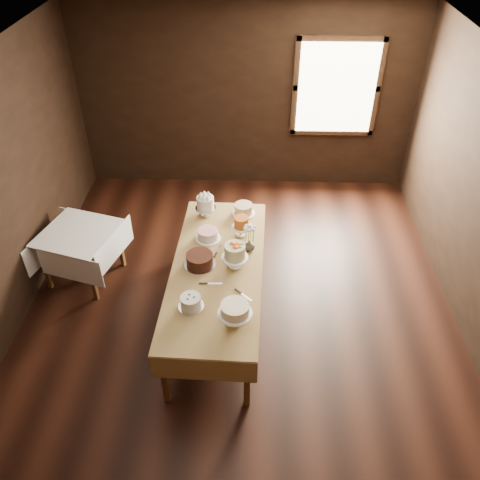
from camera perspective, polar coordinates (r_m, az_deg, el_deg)
name	(u,v)px	position (r m, az deg, el deg)	size (l,w,h in m)	color
floor	(239,314)	(5.82, -0.06, -8.60)	(5.00, 6.00, 0.01)	black
ceiling	(239,78)	(4.24, -0.09, 18.28)	(5.00, 6.00, 0.01)	beige
wall_back	(246,99)	(7.55, 0.72, 16.02)	(5.00, 0.02, 2.80)	black
window	(337,89)	(7.51, 11.15, 16.85)	(1.10, 0.05, 1.30)	#FFEABF
display_table	(217,271)	(5.32, -2.67, -3.57)	(1.05, 2.50, 0.76)	#492C15
side_table	(79,237)	(6.21, -18.20, 0.28)	(1.04, 1.04, 0.70)	#492C15
cake_meringue	(205,207)	(5.98, -4.03, 3.88)	(0.28, 0.28, 0.27)	silver
cake_speckled	(243,209)	(6.02, 0.41, 3.58)	(0.28, 0.28, 0.13)	white
cake_lattice	(208,235)	(5.63, -3.75, 0.57)	(0.29, 0.29, 0.11)	white
cake_caramel	(241,227)	(5.65, 0.14, 1.51)	(0.23, 0.23, 0.26)	white
cake_chocolate	(200,260)	(5.28, -4.70, -2.33)	(0.35, 0.35, 0.13)	silver
cake_flowers	(235,257)	(5.20, -0.60, -1.98)	(0.29, 0.29, 0.29)	white
cake_swirl	(191,302)	(4.82, -5.74, -7.21)	(0.28, 0.28, 0.13)	silver
cake_cream	(235,314)	(4.64, -0.58, -8.57)	(0.33, 0.33, 0.23)	white
cake_server_a	(215,284)	(5.08, -2.91, -5.07)	(0.24, 0.03, 0.01)	silver
cake_server_b	(246,297)	(4.93, 0.75, -6.65)	(0.24, 0.03, 0.01)	silver
cake_server_c	(219,249)	(5.51, -2.46, -1.00)	(0.24, 0.03, 0.01)	silver
cake_server_d	(249,250)	(5.49, 1.02, -1.14)	(0.24, 0.03, 0.01)	silver
flower_vase	(249,246)	(5.45, 1.09, -0.65)	(0.12, 0.12, 0.13)	#2D2823
flower_bouquet	(250,232)	(5.34, 1.12, 0.89)	(0.14, 0.14, 0.20)	white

